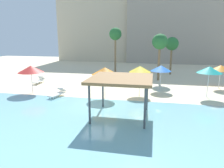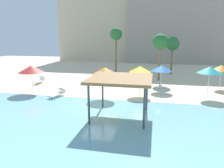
{
  "view_description": "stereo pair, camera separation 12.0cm",
  "coord_description": "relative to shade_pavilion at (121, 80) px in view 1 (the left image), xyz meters",
  "views": [
    {
      "loc": [
        4.14,
        -15.12,
        5.2
      ],
      "look_at": [
        0.63,
        2.0,
        1.3
      ],
      "focal_mm": 32.85,
      "sensor_mm": 36.0,
      "label": 1
    },
    {
      "loc": [
        4.26,
        -15.09,
        5.2
      ],
      "look_at": [
        0.63,
        2.0,
        1.3
      ],
      "focal_mm": 32.85,
      "sensor_mm": 36.0,
      "label": 2
    }
  ],
  "objects": [
    {
      "name": "lounge_chair_1",
      "position": [
        -6.4,
        3.67,
        -2.21
      ],
      "size": [
        1.0,
        1.98,
        0.74
      ],
      "rotation": [
        0.0,
        0.0,
        -1.79
      ],
      "color": "white",
      "rests_on": "ground"
    },
    {
      "name": "palm_tree_3",
      "position": [
        2.65,
        13.22,
        2.14
      ],
      "size": [
        1.9,
        1.9,
        5.76
      ],
      "color": "brown",
      "rests_on": "ground"
    },
    {
      "name": "beach_umbrella_orange_3",
      "position": [
        8.93,
        10.14,
        -0.36
      ],
      "size": [
        2.08,
        2.08,
        2.48
      ],
      "color": "silver",
      "rests_on": "ground"
    },
    {
      "name": "lagoon_water",
      "position": [
        -2.1,
        -3.08,
        -2.52
      ],
      "size": [
        44.0,
        13.5,
        0.04
      ],
      "primitive_type": "cube",
      "color": "#7AB7C1",
      "rests_on": "ground"
    },
    {
      "name": "palm_tree_1",
      "position": [
        -3.94,
        18.83,
        3.14
      ],
      "size": [
        1.9,
        1.9,
        6.82
      ],
      "color": "brown",
      "rests_on": "ground"
    },
    {
      "name": "lounge_chair_0",
      "position": [
        -11.19,
        8.6,
        -2.21
      ],
      "size": [
        0.74,
        1.94,
        0.74
      ],
      "rotation": [
        0.0,
        0.0,
        -1.49
      ],
      "color": "white",
      "rests_on": "ground"
    },
    {
      "name": "hotel_block_0",
      "position": [
        -12.05,
        36.76,
        5.88
      ],
      "size": [
        16.15,
        8.95,
        16.85
      ],
      "primitive_type": "cube",
      "color": "beige",
      "rests_on": "ground"
    },
    {
      "name": "hotel_block_1",
      "position": [
        7.34,
        35.09,
        7.82
      ],
      "size": [
        22.32,
        8.2,
        20.73
      ],
      "primitive_type": "cube",
      "color": "#9E9384",
      "rests_on": "ground"
    },
    {
      "name": "beach_umbrella_red_2",
      "position": [
        -9.49,
        4.54,
        -0.22
      ],
      "size": [
        2.42,
        2.42,
        2.66
      ],
      "color": "silver",
      "rests_on": "ground"
    },
    {
      "name": "ground_plane",
      "position": [
        -2.1,
        2.17,
        -2.54
      ],
      "size": [
        80.0,
        80.0,
        0.0
      ],
      "primitive_type": "plane",
      "color": "beige"
    },
    {
      "name": "beach_umbrella_teal_5",
      "position": [
        6.88,
        6.32,
        -0.05
      ],
      "size": [
        2.14,
        2.14,
        2.79
      ],
      "color": "silver",
      "rests_on": "ground"
    },
    {
      "name": "shade_pavilion",
      "position": [
        0.0,
        0.0,
        0.0
      ],
      "size": [
        4.03,
        4.03,
        2.72
      ],
      "color": "#42474C",
      "rests_on": "ground"
    },
    {
      "name": "beach_umbrella_blue_0",
      "position": [
        2.77,
        8.13,
        -0.29
      ],
      "size": [
        2.08,
        2.08,
        2.54
      ],
      "color": "silver",
      "rests_on": "ground"
    },
    {
      "name": "beach_umbrella_orange_1",
      "position": [
        -2.13,
        4.28,
        -0.12
      ],
      "size": [
        2.31,
        2.31,
        2.74
      ],
      "color": "silver",
      "rests_on": "ground"
    },
    {
      "name": "palm_tree_2",
      "position": [
        4.46,
        18.07,
        1.8
      ],
      "size": [
        1.9,
        1.9,
        5.4
      ],
      "color": "brown",
      "rests_on": "ground"
    },
    {
      "name": "beach_umbrella_yellow_4",
      "position": [
        0.8,
        6.09,
        -0.14
      ],
      "size": [
        2.05,
        2.05,
        2.69
      ],
      "color": "silver",
      "rests_on": "ground"
    }
  ]
}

